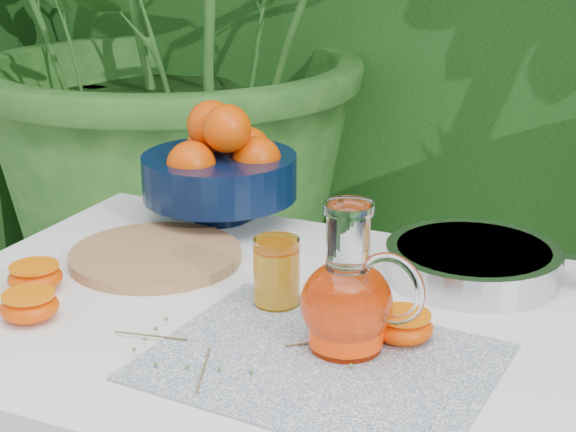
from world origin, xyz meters
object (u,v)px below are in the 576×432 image
at_px(cutting_board, 156,256).
at_px(juice_pitcher, 348,299).
at_px(saute_pan, 476,261).
at_px(fruit_bowl, 221,166).
at_px(white_table, 282,365).

bearing_deg(cutting_board, juice_pitcher, -22.28).
xyz_separation_m(cutting_board, juice_pitcher, (0.37, -0.15, 0.06)).
bearing_deg(saute_pan, cutting_board, -163.47).
height_order(fruit_bowl, saute_pan, fruit_bowl).
bearing_deg(fruit_bowl, juice_pitcher, -44.70).
bearing_deg(white_table, saute_pan, 46.49).
bearing_deg(fruit_bowl, cutting_board, -90.75).
bearing_deg(white_table, cutting_board, 161.47).
bearing_deg(fruit_bowl, saute_pan, -9.26).
distance_m(cutting_board, fruit_bowl, 0.23).
height_order(white_table, fruit_bowl, fruit_bowl).
xyz_separation_m(cutting_board, saute_pan, (0.46, 0.14, 0.02)).
distance_m(cutting_board, juice_pitcher, 0.41).
relative_size(white_table, juice_pitcher, 5.37).
bearing_deg(white_table, juice_pitcher, -29.59).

